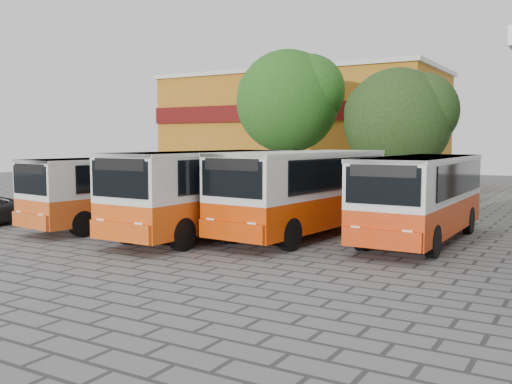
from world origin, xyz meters
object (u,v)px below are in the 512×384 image
Objects in this scene: bus_far_right at (421,193)px; bus_far_left at (119,187)px; bus_centre_right at (303,187)px; bus_centre_left at (205,187)px.

bus_far_left is at bearing -166.19° from bus_far_right.
bus_centre_right is 3.89m from bus_far_right.
bus_centre_right is at bearing -165.88° from bus_far_right.
bus_far_left is at bearing -179.38° from bus_centre_left.
bus_far_left is 4.09m from bus_centre_left.
bus_centre_left is 1.05× the size of bus_far_right.
bus_centre_left is at bearing -158.37° from bus_far_right.
bus_centre_right reaches higher than bus_far_left.
bus_far_left is 0.98× the size of bus_far_right.
bus_centre_left is (4.08, -0.03, 0.16)m from bus_far_left.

